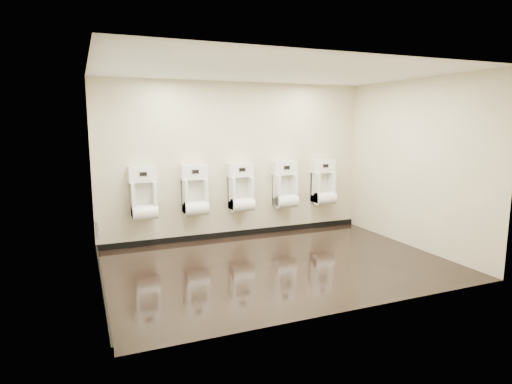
% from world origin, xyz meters
% --- Properties ---
extents(ground, '(5.00, 3.50, 0.00)m').
position_xyz_m(ground, '(0.00, 0.00, 0.00)').
color(ground, black).
rests_on(ground, ground).
extents(ceiling, '(5.00, 3.50, 0.00)m').
position_xyz_m(ceiling, '(0.00, 0.00, 2.80)').
color(ceiling, white).
extents(back_wall, '(5.00, 0.02, 2.80)m').
position_xyz_m(back_wall, '(0.00, 1.75, 1.40)').
color(back_wall, beige).
rests_on(back_wall, ground).
extents(front_wall, '(5.00, 0.02, 2.80)m').
position_xyz_m(front_wall, '(0.00, -1.75, 1.40)').
color(front_wall, beige).
rests_on(front_wall, ground).
extents(left_wall, '(0.02, 3.50, 2.80)m').
position_xyz_m(left_wall, '(-2.50, 0.00, 1.40)').
color(left_wall, beige).
rests_on(left_wall, ground).
extents(right_wall, '(0.02, 3.50, 2.80)m').
position_xyz_m(right_wall, '(2.50, 0.00, 1.40)').
color(right_wall, beige).
rests_on(right_wall, ground).
extents(tile_overlay_left, '(0.01, 3.50, 2.80)m').
position_xyz_m(tile_overlay_left, '(-2.50, 0.00, 1.40)').
color(tile_overlay_left, white).
rests_on(tile_overlay_left, ground).
extents(skirting_back, '(5.00, 0.02, 0.10)m').
position_xyz_m(skirting_back, '(0.00, 1.74, 0.05)').
color(skirting_back, black).
rests_on(skirting_back, ground).
extents(skirting_left, '(0.02, 3.50, 0.10)m').
position_xyz_m(skirting_left, '(-2.49, 0.00, 0.05)').
color(skirting_left, black).
rests_on(skirting_left, ground).
extents(access_panel, '(0.04, 0.25, 0.25)m').
position_xyz_m(access_panel, '(-2.48, 1.20, 0.50)').
color(access_panel, '#9E9EA3').
rests_on(access_panel, left_wall).
extents(urinal_0, '(0.46, 0.35, 0.86)m').
position_xyz_m(urinal_0, '(-1.71, 1.60, 0.87)').
color(urinal_0, white).
rests_on(urinal_0, back_wall).
extents(urinal_1, '(0.46, 0.35, 0.86)m').
position_xyz_m(urinal_1, '(-0.85, 1.60, 0.87)').
color(urinal_1, white).
rests_on(urinal_1, back_wall).
extents(urinal_2, '(0.46, 0.35, 0.86)m').
position_xyz_m(urinal_2, '(0.00, 1.60, 0.87)').
color(urinal_2, white).
rests_on(urinal_2, back_wall).
extents(urinal_3, '(0.46, 0.35, 0.86)m').
position_xyz_m(urinal_3, '(0.89, 1.60, 0.87)').
color(urinal_3, white).
rests_on(urinal_3, back_wall).
extents(urinal_4, '(0.46, 0.35, 0.86)m').
position_xyz_m(urinal_4, '(1.72, 1.60, 0.87)').
color(urinal_4, white).
rests_on(urinal_4, back_wall).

